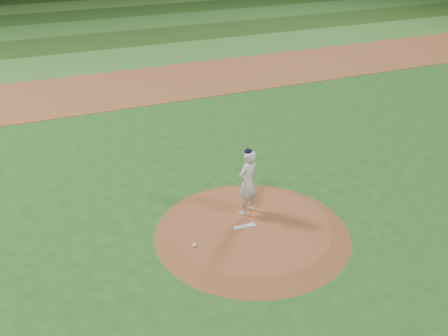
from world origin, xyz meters
The scene contains 11 objects.
ground centered at (0.00, 0.00, 0.00)m, with size 120.00×120.00×0.00m, color #265E1E.
infield_dirt_band centered at (0.00, 14.00, 0.01)m, with size 70.00×6.00×0.02m, color #94532E.
outfield_stripe_0 centered at (0.00, 19.50, 0.01)m, with size 70.00×5.00×0.02m, color #3B7A2C.
outfield_stripe_1 centered at (0.00, 24.50, 0.01)m, with size 70.00×5.00×0.02m, color #224917.
outfield_stripe_2 centered at (0.00, 29.50, 0.01)m, with size 70.00×5.00×0.02m, color #2E6725.
outfield_stripe_3 centered at (0.00, 34.50, 0.01)m, with size 70.00×5.00×0.02m, color #1F4616.
outfield_stripe_4 centered at (0.00, 39.50, 0.01)m, with size 70.00×5.00×0.02m, color #396B27.
pitchers_mound centered at (0.00, 0.00, 0.12)m, with size 5.50×5.50×0.25m, color brown.
pitching_rubber centered at (-0.22, 0.03, 0.27)m, with size 0.61×0.15×0.03m, color silver.
rosin_bag centered at (-1.82, -0.26, 0.28)m, with size 0.12×0.12×0.06m, color white.
pitcher_on_mound centered at (0.15, 0.66, 1.26)m, with size 0.85×0.71×2.05m.
Camera 1 is at (-5.28, -10.35, 8.14)m, focal length 40.00 mm.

